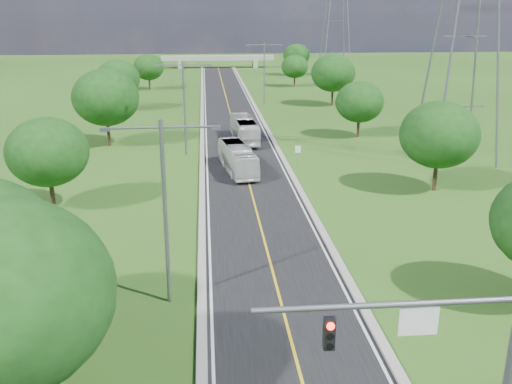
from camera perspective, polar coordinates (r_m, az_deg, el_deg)
ground at (r=77.60m, az=-2.25°, el=6.58°), size 260.00×260.00×0.00m
road at (r=83.48m, az=-2.46°, el=7.40°), size 8.00×150.00×0.06m
curb_left at (r=83.38m, az=-5.41°, el=7.38°), size 0.50×150.00×0.22m
curb_right at (r=83.77m, az=0.46°, el=7.51°), size 0.50×150.00×0.22m
signal_mast at (r=19.67m, az=18.73°, el=-14.70°), size 8.54×0.33×7.20m
speed_limit_sign at (r=56.40m, az=4.21°, el=3.89°), size 0.55×0.09×2.40m
overpass at (r=156.58m, az=-3.83°, el=13.16°), size 30.00×3.00×3.20m
streetlight_near_left at (r=29.57m, az=-9.14°, el=-0.57°), size 5.90×0.25×10.00m
streetlight_mid_left at (r=61.74m, az=-7.21°, el=9.13°), size 5.90×0.25×10.00m
streetlight_far_right at (r=94.97m, az=0.83°, el=12.29°), size 5.90×0.25×10.00m
power_tower_near at (r=61.67m, az=20.39°, el=15.72°), size 9.00×6.40×28.00m
power_tower_far at (r=134.36m, az=8.04°, el=17.21°), size 9.00×6.40×28.00m
tree_lb at (r=46.87m, az=-20.13°, el=3.78°), size 6.30×6.30×7.33m
tree_lc at (r=67.64m, az=-14.81°, el=9.13°), size 7.56×7.56×8.79m
tree_ld at (r=91.54m, az=-13.65°, el=10.97°), size 6.72×6.72×7.82m
tree_le at (r=115.02m, az=-10.70°, el=12.17°), size 5.88×5.88×6.84m
tree_rb at (r=51.12m, az=17.85°, el=5.47°), size 6.72×6.72×7.82m
tree_rc at (r=71.39m, az=10.32°, el=8.85°), size 5.88×5.88×6.84m
tree_rd at (r=94.85m, az=7.72°, el=11.72°), size 7.14×7.14×8.30m
tree_re at (r=117.97m, az=3.90°, el=12.41°), size 5.46×5.46×6.35m
tree_rf at (r=138.15m, az=4.07°, el=13.46°), size 6.30×6.30×7.33m
bus_outbound at (r=68.25m, az=-1.18°, el=6.29°), size 2.93×10.33×2.85m
bus_inbound at (r=55.27m, az=-1.87°, el=3.41°), size 3.56×9.76×2.66m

